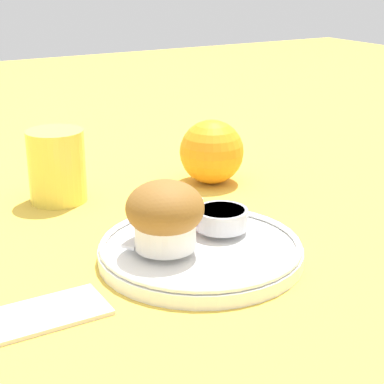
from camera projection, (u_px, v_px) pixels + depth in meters
The scene contains 9 objects.
ground_plane at pixel (204, 262), 0.64m from camera, with size 3.00×3.00×0.00m, color gold.
plate at pixel (199, 251), 0.65m from camera, with size 0.21×0.21×0.02m.
muffin at pixel (165, 215), 0.62m from camera, with size 0.08×0.08×0.07m.
cream_ramekin at pixel (222, 218), 0.67m from camera, with size 0.06×0.06×0.02m.
berry_pair at pixel (198, 218), 0.68m from camera, with size 0.03×0.02×0.02m.
butter_knife at pixel (166, 221), 0.69m from camera, with size 0.14×0.10×0.00m.
orange_fruit at pixel (212, 152), 0.86m from camera, with size 0.09×0.09×0.09m.
juice_glass at pixel (57, 166), 0.79m from camera, with size 0.07×0.07×0.09m.
folded_napkin at pixel (46, 312), 0.54m from camera, with size 0.10×0.06×0.01m.
Camera 1 is at (-0.30, -0.50, 0.28)m, focal length 60.00 mm.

